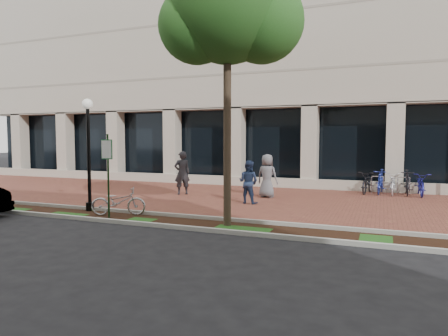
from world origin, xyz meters
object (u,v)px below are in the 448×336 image
at_px(pedestrian_right, 267,176).
at_px(parking_sign, 108,166).
at_px(locked_bicycle, 118,202).
at_px(bike_rack_cluster, 394,183).
at_px(pedestrian_mid, 248,182).
at_px(pedestrian_left, 182,173).
at_px(street_tree, 229,12).
at_px(lamppost, 89,148).

bearing_deg(pedestrian_right, parking_sign, 70.65).
bearing_deg(locked_bicycle, bike_rack_cluster, -69.22).
height_order(pedestrian_mid, pedestrian_right, pedestrian_right).
bearing_deg(parking_sign, bike_rack_cluster, 22.79).
height_order(parking_sign, pedestrian_mid, parking_sign).
xyz_separation_m(locked_bicycle, bike_rack_cluster, (8.54, 8.76, 0.07)).
distance_m(parking_sign, locked_bicycle, 1.31).
distance_m(pedestrian_left, bike_rack_cluster, 9.60).
bearing_deg(pedestrian_left, pedestrian_mid, 118.88).
relative_size(street_tree, pedestrian_right, 4.25).
height_order(parking_sign, locked_bicycle, parking_sign).
relative_size(locked_bicycle, pedestrian_right, 0.94).
xyz_separation_m(lamppost, bike_rack_cluster, (10.00, 8.42, -1.68)).
relative_size(street_tree, pedestrian_mid, 4.72).
xyz_separation_m(locked_bicycle, pedestrian_left, (-0.37, 5.20, 0.52)).
bearing_deg(pedestrian_mid, bike_rack_cluster, -127.69).
bearing_deg(pedestrian_mid, pedestrian_left, -9.90).
relative_size(pedestrian_left, pedestrian_mid, 1.17).
bearing_deg(pedestrian_mid, locked_bicycle, 60.65).
bearing_deg(parking_sign, lamppost, 126.04).
bearing_deg(pedestrian_right, pedestrian_left, 17.90).
distance_m(lamppost, bike_rack_cluster, 13.18).
bearing_deg(parking_sign, pedestrian_mid, 29.22).
bearing_deg(bike_rack_cluster, pedestrian_left, -154.66).
bearing_deg(street_tree, pedestrian_right, 94.78).
relative_size(parking_sign, pedestrian_mid, 1.58).
distance_m(lamppost, street_tree, 6.65).
bearing_deg(street_tree, pedestrian_mid, 100.37).
bearing_deg(lamppost, parking_sign, -29.59).
distance_m(pedestrian_left, pedestrian_right, 3.86).
relative_size(pedestrian_right, bike_rack_cluster, 0.61).
height_order(pedestrian_right, bike_rack_cluster, pedestrian_right).
xyz_separation_m(parking_sign, locked_bicycle, (0.03, 0.47, -1.22)).
height_order(lamppost, bike_rack_cluster, lamppost).
relative_size(lamppost, street_tree, 0.49).
relative_size(lamppost, pedestrian_right, 2.08).
xyz_separation_m(street_tree, locked_bicycle, (-3.94, 0.10, -5.61)).
bearing_deg(parking_sign, street_tree, -18.98).
bearing_deg(bike_rack_cluster, lamppost, -136.32).
xyz_separation_m(parking_sign, pedestrian_left, (-0.34, 5.68, -0.70)).
bearing_deg(pedestrian_left, locked_bicycle, 52.87).
xyz_separation_m(lamppost, pedestrian_mid, (4.66, 3.57, -1.37)).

